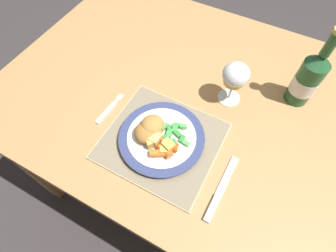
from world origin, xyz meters
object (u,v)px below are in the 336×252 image
at_px(dinner_plate, 162,138).
at_px(table_knife, 219,194).
at_px(dining_table, 190,111).
at_px(wine_glass, 235,76).
at_px(fork, 108,111).
at_px(bottle, 308,79).

height_order(dinner_plate, table_knife, dinner_plate).
distance_m(dining_table, wine_glass, 0.23).
bearing_deg(fork, dining_table, 43.86).
distance_m(fork, table_knife, 0.39).
bearing_deg(table_knife, fork, 168.70).
distance_m(dining_table, dinner_plate, 0.23).
height_order(dinner_plate, fork, dinner_plate).
height_order(dinner_plate, bottle, bottle).
distance_m(dinner_plate, wine_glass, 0.26).
bearing_deg(wine_glass, table_knife, -73.28).
xyz_separation_m(dinner_plate, fork, (-0.19, 0.01, -0.01)).
xyz_separation_m(fork, bottle, (0.48, 0.31, 0.09)).
distance_m(fork, bottle, 0.57).
distance_m(dinner_plate, fork, 0.19).
xyz_separation_m(dining_table, table_knife, (0.20, -0.26, 0.10)).
height_order(fork, table_knife, table_knife).
height_order(dining_table, dinner_plate, dinner_plate).
relative_size(wine_glass, bottle, 0.55).
distance_m(table_knife, wine_glass, 0.32).
height_order(dining_table, table_knife, table_knife).
bearing_deg(dining_table, bottle, 24.15).
xyz_separation_m(wine_glass, bottle, (0.18, 0.10, -0.01)).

